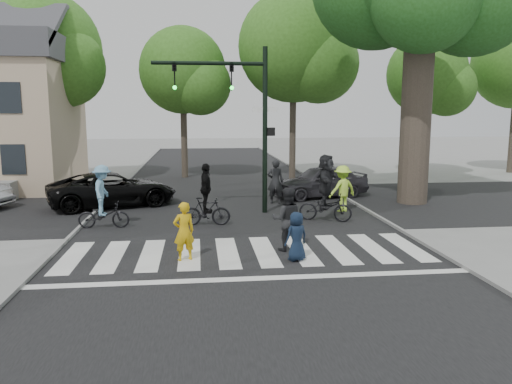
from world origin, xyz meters
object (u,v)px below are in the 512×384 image
Objects in this scene: pedestrian_woman at (184,231)px; pedestrian_child at (296,236)px; car_grey at (321,181)px; traffic_signal at (242,107)px; cyclist_right at (326,192)px; cyclist_left at (103,201)px; car_suv at (113,189)px; cyclist_mid at (206,200)px; pedestrian_adult at (287,219)px.

pedestrian_woman is 2.82m from pedestrian_child.
car_grey is (2.90, 9.21, 0.08)m from pedestrian_child.
cyclist_right is (2.72, -1.68, -2.88)m from traffic_signal.
cyclist_left is (-4.64, -1.89, -3.01)m from traffic_signal.
car_suv is at bearing -97.27° from car_grey.
car_grey is (8.69, 1.13, 0.02)m from car_suv.
cyclist_left is 3.29m from cyclist_mid.
cyclist_mid reaches higher than pedestrian_adult.
pedestrian_adult is 0.35× the size of car_suv.
cyclist_mid reaches higher than cyclist_left.
pedestrian_woman is 8.28m from car_suv.
cyclist_right is (1.96, 3.48, 0.16)m from pedestrian_adult.
pedestrian_adult is at bearing -31.26° from cyclist_left.
cyclist_right reaches higher than car_grey.
cyclist_right is (4.69, 4.09, 0.27)m from pedestrian_woman.
cyclist_left reaches higher than car_suv.
car_suv is at bearing -88.35° from pedestrian_woman.
car_suv is (-0.32, 3.83, -0.20)m from cyclist_left.
pedestrian_adult reaches higher than car_suv.
traffic_signal is at bearing -65.14° from car_grey.
traffic_signal is 5.79m from car_grey.
car_grey is at bearing 78.01° from cyclist_right.
pedestrian_child is 0.55× the size of cyclist_right.
car_grey is at bearing 30.65° from cyclist_left.
cyclist_left is at bearing -179.95° from cyclist_mid.
pedestrian_woman is 0.65× the size of cyclist_right.
traffic_signal is 4.78× the size of pedestrian_child.
cyclist_right is at bearing 2.89° from cyclist_mid.
cyclist_right is at bearing -158.42° from pedestrian_woman.
pedestrian_child is 9.94m from car_suv.
pedestrian_child is 4.78m from cyclist_mid.
pedestrian_adult reaches higher than car_grey.
pedestrian_adult is 0.84× the size of cyclist_left.
traffic_signal is 5.85m from cyclist_left.
cyclist_right reaches higher than pedestrian_adult.
car_suv is (-3.61, 3.83, -0.16)m from cyclist_mid.
pedestrian_child is 1.00m from pedestrian_adult.
cyclist_right is (1.89, 4.45, 0.40)m from pedestrian_child.
traffic_signal reaches higher than pedestrian_woman.
cyclist_left is 0.49× the size of car_grey.
traffic_signal is 7.00m from pedestrian_child.
car_grey is at bearing -130.43° from pedestrian_child.
cyclist_left reaches higher than pedestrian_woman.
car_suv is at bearing -77.32° from pedestrian_child.
pedestrian_woman is 0.73× the size of cyclist_mid.
traffic_signal is at bearing 54.34° from cyclist_mid.
pedestrian_child is 0.61× the size of cyclist_mid.
cyclist_left is at bearing -74.01° from car_grey.
pedestrian_child is at bearing 153.15° from pedestrian_woman.
traffic_signal is 6.23m from car_suv.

